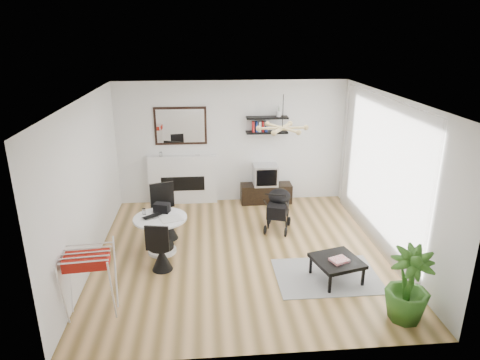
{
  "coord_description": "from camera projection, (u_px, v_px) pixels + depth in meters",
  "views": [
    {
      "loc": [
        -0.61,
        -6.62,
        3.7
      ],
      "look_at": [
        -0.0,
        0.4,
        1.22
      ],
      "focal_mm": 32.0,
      "sensor_mm": 36.0,
      "label": 1
    }
  ],
  "objects": [
    {
      "name": "shelf_upper",
      "position": [
        267.0,
        118.0,
        9.15
      ],
      "size": [
        0.9,
        0.25,
        0.04
      ],
      "primitive_type": "cube",
      "color": "black",
      "rests_on": "wall_back"
    },
    {
      "name": "magazines",
      "position": [
        339.0,
        260.0,
        6.52
      ],
      "size": [
        0.32,
        0.29,
        0.04
      ],
      "primitive_type": "cube",
      "rotation": [
        0.0,
        0.0,
        0.38
      ],
      "color": "#D0343F",
      "rests_on": "coffee_table"
    },
    {
      "name": "fireplace",
      "position": [
        183.0,
        174.0,
        9.46
      ],
      "size": [
        1.5,
        0.17,
        2.16
      ],
      "color": "white",
      "rests_on": "floor"
    },
    {
      "name": "crt_tv",
      "position": [
        265.0,
        175.0,
        9.49
      ],
      "size": [
        0.53,
        0.46,
        0.46
      ],
      "color": "silver",
      "rests_on": "tv_console"
    },
    {
      "name": "pendant_lamp",
      "position": [
        282.0,
        128.0,
        7.12
      ],
      "size": [
        0.9,
        0.9,
        0.1
      ],
      "primitive_type": null,
      "color": "tan",
      "rests_on": "ceiling"
    },
    {
      "name": "potted_plant",
      "position": [
        408.0,
        285.0,
        5.62
      ],
      "size": [
        0.71,
        0.71,
        1.04
      ],
      "primitive_type": "imported",
      "rotation": [
        0.0,
        0.0,
        -0.25
      ],
      "color": "#2B5B1A",
      "rests_on": "floor"
    },
    {
      "name": "black_bag",
      "position": [
        162.0,
        208.0,
        7.49
      ],
      "size": [
        0.31,
        0.24,
        0.16
      ],
      "primitive_type": "cube",
      "rotation": [
        0.0,
        0.0,
        -0.33
      ],
      "color": "black",
      "rests_on": "dining_table"
    },
    {
      "name": "stroller",
      "position": [
        278.0,
        211.0,
        8.3
      ],
      "size": [
        0.64,
        0.8,
        0.88
      ],
      "rotation": [
        0.0,
        0.0,
        -0.32
      ],
      "color": "black",
      "rests_on": "floor"
    },
    {
      "name": "newspaper",
      "position": [
        171.0,
        219.0,
        7.24
      ],
      "size": [
        0.44,
        0.4,
        0.01
      ],
      "primitive_type": "cube",
      "rotation": [
        0.0,
        0.0,
        0.34
      ],
      "color": "white",
      "rests_on": "dining_table"
    },
    {
      "name": "tv_console",
      "position": [
        266.0,
        193.0,
        9.64
      ],
      "size": [
        1.13,
        0.4,
        0.43
      ],
      "primitive_type": "cube",
      "color": "black",
      "rests_on": "floor"
    },
    {
      "name": "rug",
      "position": [
        327.0,
        276.0,
        6.79
      ],
      "size": [
        1.61,
        1.16,
        0.01
      ],
      "primitive_type": "cube",
      "color": "gray",
      "rests_on": "floor"
    },
    {
      "name": "wall_right",
      "position": [
        389.0,
        176.0,
        7.25
      ],
      "size": [
        0.0,
        5.0,
        5.0
      ],
      "primitive_type": "plane",
      "rotation": [
        1.57,
        0.0,
        -1.57
      ],
      "color": "white",
      "rests_on": "floor"
    },
    {
      "name": "floor",
      "position": [
        242.0,
        253.0,
        7.5
      ],
      "size": [
        5.0,
        5.0,
        0.0
      ],
      "primitive_type": "plane",
      "color": "brown",
      "rests_on": "ground"
    },
    {
      "name": "shelf_lower",
      "position": [
        267.0,
        132.0,
        9.26
      ],
      "size": [
        0.9,
        0.25,
        0.04
      ],
      "primitive_type": "cube",
      "color": "black",
      "rests_on": "wall_back"
    },
    {
      "name": "drying_rack",
      "position": [
        90.0,
        282.0,
        5.7
      ],
      "size": [
        0.71,
        0.67,
        0.98
      ],
      "rotation": [
        0.0,
        0.0,
        0.09
      ],
      "color": "white",
      "rests_on": "floor"
    },
    {
      "name": "dining_table",
      "position": [
        161.0,
        229.0,
        7.38
      ],
      "size": [
        0.92,
        0.92,
        0.67
      ],
      "color": "white",
      "rests_on": "floor"
    },
    {
      "name": "coffee_table",
      "position": [
        337.0,
        261.0,
        6.59
      ],
      "size": [
        0.83,
        0.83,
        0.35
      ],
      "rotation": [
        0.0,
        0.0,
        0.26
      ],
      "color": "black",
      "rests_on": "rug"
    },
    {
      "name": "sheer_curtain",
      "position": [
        378.0,
        173.0,
        7.43
      ],
      "size": [
        0.04,
        3.6,
        2.6
      ],
      "primitive_type": "cube",
      "color": "white",
      "rests_on": "wall_right"
    },
    {
      "name": "ceiling",
      "position": [
        242.0,
        98.0,
        6.6
      ],
      "size": [
        5.0,
        5.0,
        0.0
      ],
      "primitive_type": "plane",
      "color": "white",
      "rests_on": "wall_back"
    },
    {
      "name": "laptop",
      "position": [
        153.0,
        217.0,
        7.27
      ],
      "size": [
        0.39,
        0.37,
        0.03
      ],
      "primitive_type": "imported",
      "rotation": [
        0.0,
        0.0,
        0.68
      ],
      "color": "black",
      "rests_on": "dining_table"
    },
    {
      "name": "chair_near",
      "position": [
        161.0,
        255.0,
        6.88
      ],
      "size": [
        0.43,
        0.44,
        0.86
      ],
      "rotation": [
        0.0,
        0.0,
        2.96
      ],
      "color": "black",
      "rests_on": "floor"
    },
    {
      "name": "chair_far",
      "position": [
        166.0,
        222.0,
        7.94
      ],
      "size": [
        0.54,
        0.55,
        1.03
      ],
      "rotation": [
        0.0,
        0.0,
        0.34
      ],
      "color": "black",
      "rests_on": "floor"
    },
    {
      "name": "drinking_glass",
      "position": [
        144.0,
        212.0,
        7.4
      ],
      "size": [
        0.06,
        0.06,
        0.1
      ],
      "primitive_type": "cylinder",
      "color": "white",
      "rests_on": "dining_table"
    },
    {
      "name": "wall_back",
      "position": [
        232.0,
        143.0,
        9.4
      ],
      "size": [
        5.0,
        0.0,
        5.0
      ],
      "primitive_type": "plane",
      "rotation": [
        1.57,
        0.0,
        0.0
      ],
      "color": "white",
      "rests_on": "floor"
    },
    {
      "name": "wall_left",
      "position": [
        87.0,
        185.0,
        6.84
      ],
      "size": [
        0.0,
        5.0,
        5.0
      ],
      "primitive_type": "plane",
      "rotation": [
        1.57,
        0.0,
        1.57
      ],
      "color": "white",
      "rests_on": "floor"
    }
  ]
}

